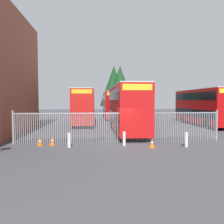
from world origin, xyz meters
The scene contains 14 objects.
ground_plane centered at (0.00, 8.00, 0.00)m, with size 100.00×100.00×0.00m, color #3D3D42.
palisade_fence centered at (0.17, 0.00, 1.18)m, with size 15.05×0.14×2.35m.
double_decker_bus_near_gate centered at (1.44, 4.92, 2.42)m, with size 2.54×10.81×4.42m.
double_decker_bus_behind_fence_left centered at (11.63, 9.99, 2.42)m, with size 2.54×10.81×4.42m.
double_decker_bus_behind_fence_right centered at (-2.92, 12.57, 2.42)m, with size 2.54×10.81×4.42m.
double_decker_bus_far_back centered at (1.22, 20.29, 2.42)m, with size 2.54×10.81×4.42m.
bollard_near_left centered at (-3.23, -1.45, 0.47)m, with size 0.20×0.20×0.95m, color silver.
bollard_center_front centered at (0.40, -1.26, 0.47)m, with size 0.20×0.20×0.95m, color silver.
bollard_near_right centered at (4.43, -1.91, 0.47)m, with size 0.20×0.20×0.95m, color silver.
traffic_cone_by_gate centered at (-4.46, -0.72, 0.29)m, with size 0.34×0.34×0.59m.
traffic_cone_mid_forecourt centered at (-5.27, -0.78, 0.29)m, with size 0.34×0.34×0.59m.
traffic_cone_near_kerb centered at (2.12, -1.93, 0.29)m, with size 0.34×0.34×0.59m.
tree_tall_back centered at (2.19, 26.76, 5.94)m, with size 5.56×5.56×9.92m.
tree_short_side centered at (3.17, 24.63, 6.21)m, with size 4.69×4.69×9.57m.
Camera 1 is at (-1.54, -15.31, 3.06)m, focal length 34.11 mm.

